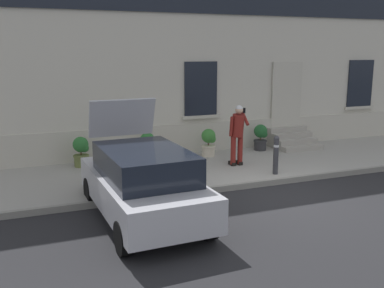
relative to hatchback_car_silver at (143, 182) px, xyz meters
name	(u,v)px	position (x,y,z in m)	size (l,w,h in m)	color
ground_plane	(276,198)	(3.24, 0.16, -0.80)	(80.00, 80.00, 0.00)	#232326
sidewalk	(224,167)	(3.24, 2.96, -0.72)	(24.00, 3.60, 0.15)	#99968E
curb_edge	(256,184)	(3.24, 1.10, -0.72)	(24.00, 0.12, 0.15)	gray
building_facade	(193,40)	(3.25, 5.44, 2.93)	(24.00, 1.52, 7.50)	beige
entrance_stoop	(292,140)	(6.44, 4.28, -0.41)	(1.47, 1.28, 0.64)	#9E998E
hatchback_car_silver	(143,182)	(0.00, 0.00, 0.00)	(1.91, 4.12, 2.34)	#B7B7BF
bollard_near_person	(276,153)	(4.06, 1.51, -0.09)	(0.15, 0.15, 1.04)	#333338
bollard_far_left	(149,166)	(0.56, 1.51, -0.09)	(0.15, 0.15, 1.04)	#333338
person_on_phone	(238,131)	(3.52, 2.69, 0.35)	(0.51, 0.49, 1.75)	maroon
planter_olive	(81,151)	(-0.64, 4.22, -0.19)	(0.44, 0.44, 0.86)	#606B38
planter_terracotta	(148,146)	(1.30, 4.16, -0.19)	(0.44, 0.44, 0.86)	#B25B38
planter_cream	(209,142)	(3.24, 4.06, -0.19)	(0.44, 0.44, 0.86)	beige
planter_charcoal	(261,137)	(5.17, 4.21, -0.19)	(0.44, 0.44, 0.86)	#2D2D30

